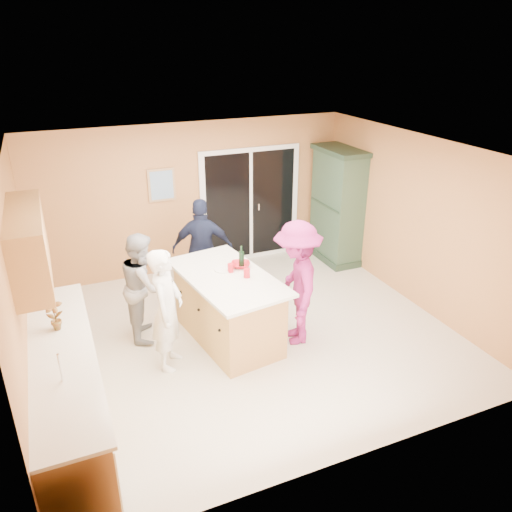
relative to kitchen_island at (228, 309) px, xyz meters
name	(u,v)px	position (x,y,z in m)	size (l,w,h in m)	color
floor	(249,334)	(0.30, -0.03, -0.46)	(5.50, 5.50, 0.00)	beige
ceiling	(248,152)	(0.30, -0.03, 2.14)	(5.50, 5.00, 0.10)	silver
wall_back	(194,198)	(0.30, 2.47, 0.84)	(5.50, 0.10, 2.60)	tan
wall_front	(355,352)	(0.30, -2.53, 0.84)	(5.50, 0.10, 2.60)	tan
wall_left	(21,288)	(-2.45, -0.03, 0.84)	(0.10, 5.00, 2.60)	tan
wall_right	(416,222)	(3.05, -0.03, 0.84)	(0.10, 5.00, 2.60)	tan
left_cabinet_run	(68,399)	(-2.15, -1.08, 0.00)	(0.65, 3.05, 1.24)	tan
upper_cabinets	(29,245)	(-2.28, -0.23, 1.42)	(0.35, 1.60, 0.75)	tan
sliding_door	(251,205)	(1.35, 2.44, 0.59)	(1.90, 0.07, 2.10)	white
framed_picture	(162,185)	(-0.25, 2.45, 1.14)	(0.46, 0.04, 0.56)	#A37B51
kitchen_island	(228,309)	(0.00, 0.00, 0.00)	(1.27, 1.99, 0.98)	tan
green_hutch	(337,207)	(2.79, 1.78, 0.56)	(0.60, 1.14, 2.10)	#213525
woman_white	(167,310)	(-0.89, -0.27, 0.34)	(0.59, 0.38, 1.61)	silver
woman_grey	(144,286)	(-1.01, 0.56, 0.30)	(0.74, 0.58, 1.52)	#A7A8AA
woman_navy	(203,249)	(0.08, 1.35, 0.36)	(0.96, 0.40, 1.63)	#1A233A
woman_magenta	(297,283)	(0.85, -0.38, 0.41)	(1.12, 0.64, 1.73)	#8F1F5C
serving_bowl	(241,265)	(0.26, 0.18, 0.55)	(0.26, 0.26, 0.06)	#B5141E
tulip_vase	(54,315)	(-2.15, -0.46, 0.67)	(0.20, 0.13, 0.38)	#A61210
tumbler_near	(247,273)	(0.22, -0.15, 0.58)	(0.09, 0.09, 0.12)	#B5141E
tumbler_far	(231,268)	(0.08, 0.08, 0.58)	(0.08, 0.08, 0.12)	#B5141E
wine_bottle	(242,259)	(0.27, 0.16, 0.64)	(0.07, 0.07, 0.32)	black
white_plate	(223,269)	(0.01, 0.18, 0.53)	(0.24, 0.24, 0.02)	silver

